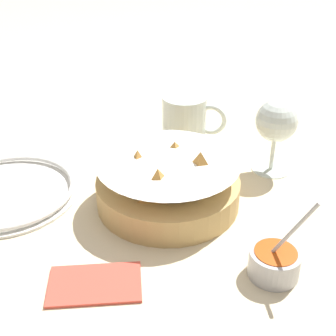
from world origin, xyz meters
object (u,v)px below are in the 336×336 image
Objects in this scene: side_plate at (7,192)px; wine_glass at (276,124)px; beer_mug at (187,120)px; sauce_cup at (275,262)px; food_basket at (168,184)px.

wine_glass is at bearing 25.58° from side_plate.
wine_glass is 1.07× the size of beer_mug.
side_plate is (-0.24, -0.28, -0.03)m from beer_mug.
sauce_cup reaches higher than beer_mug.
beer_mug is at bearing 154.61° from wine_glass.
sauce_cup is 0.97× the size of beer_mug.
beer_mug reaches higher than side_plate.
beer_mug is at bearing 95.22° from food_basket.
wine_glass is 0.57× the size of side_plate.
beer_mug is at bearing 49.39° from side_plate.
side_plate is (-0.43, 0.07, -0.01)m from sauce_cup.
wine_glass reaches higher than food_basket.
wine_glass is (-0.02, 0.27, 0.07)m from sauce_cup.
side_plate is at bearing -154.42° from wine_glass.
beer_mug is (-0.19, 0.35, 0.02)m from sauce_cup.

